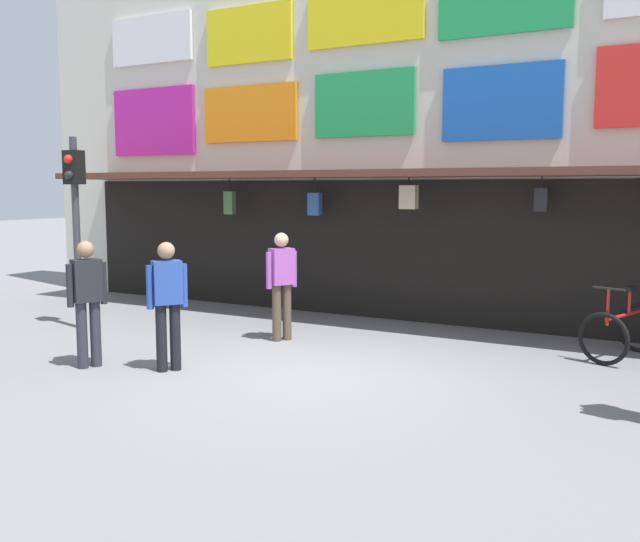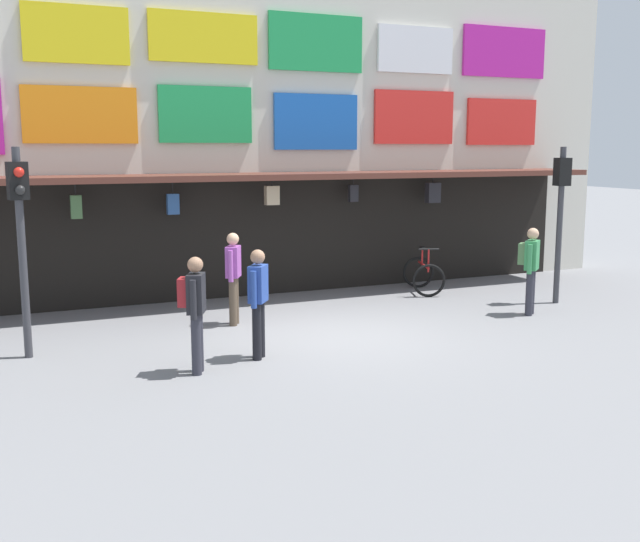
{
  "view_description": "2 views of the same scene",
  "coord_description": "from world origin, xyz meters",
  "px_view_note": "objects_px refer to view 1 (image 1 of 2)",
  "views": [
    {
      "loc": [
        4.33,
        -7.7,
        2.38
      ],
      "look_at": [
        -0.29,
        0.64,
        1.25
      ],
      "focal_mm": 39.82,
      "sensor_mm": 36.0,
      "label": 1
    },
    {
      "loc": [
        -5.33,
        -11.31,
        3.19
      ],
      "look_at": [
        -0.29,
        0.26,
        1.1
      ],
      "focal_mm": 42.08,
      "sensor_mm": 36.0,
      "label": 2
    }
  ],
  "objects_px": {
    "pedestrian_in_yellow": "(282,280)",
    "bicycle_parked": "(622,331)",
    "traffic_light_near": "(75,201)",
    "pedestrian_in_green": "(87,294)",
    "pedestrian_in_red": "(167,299)"
  },
  "relations": [
    {
      "from": "traffic_light_near",
      "to": "pedestrian_in_red",
      "type": "xyz_separation_m",
      "value": [
        3.23,
        -1.46,
        -1.19
      ]
    },
    {
      "from": "pedestrian_in_green",
      "to": "bicycle_parked",
      "type": "bearing_deg",
      "value": 32.49
    },
    {
      "from": "traffic_light_near",
      "to": "bicycle_parked",
      "type": "height_order",
      "value": "traffic_light_near"
    },
    {
      "from": "traffic_light_near",
      "to": "pedestrian_in_green",
      "type": "bearing_deg",
      "value": -40.01
    },
    {
      "from": "traffic_light_near",
      "to": "pedestrian_in_yellow",
      "type": "xyz_separation_m",
      "value": [
        3.53,
        0.82,
        -1.19
      ]
    },
    {
      "from": "bicycle_parked",
      "to": "pedestrian_in_red",
      "type": "xyz_separation_m",
      "value": [
        -5.08,
        -3.56,
        0.55
      ]
    },
    {
      "from": "traffic_light_near",
      "to": "pedestrian_in_yellow",
      "type": "distance_m",
      "value": 3.82
    },
    {
      "from": "traffic_light_near",
      "to": "pedestrian_in_red",
      "type": "distance_m",
      "value": 3.74
    },
    {
      "from": "pedestrian_in_yellow",
      "to": "pedestrian_in_red",
      "type": "bearing_deg",
      "value": -97.71
    },
    {
      "from": "bicycle_parked",
      "to": "pedestrian_in_yellow",
      "type": "height_order",
      "value": "pedestrian_in_yellow"
    },
    {
      "from": "traffic_light_near",
      "to": "pedestrian_in_red",
      "type": "relative_size",
      "value": 1.9
    },
    {
      "from": "pedestrian_in_yellow",
      "to": "pedestrian_in_green",
      "type": "height_order",
      "value": "same"
    },
    {
      "from": "pedestrian_in_yellow",
      "to": "bicycle_parked",
      "type": "bearing_deg",
      "value": 15.02
    },
    {
      "from": "bicycle_parked",
      "to": "pedestrian_in_red",
      "type": "bearing_deg",
      "value": -144.99
    },
    {
      "from": "traffic_light_near",
      "to": "pedestrian_in_yellow",
      "type": "bearing_deg",
      "value": 13.07
    }
  ]
}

